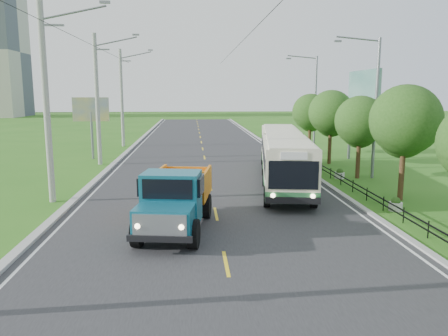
{
  "coord_description": "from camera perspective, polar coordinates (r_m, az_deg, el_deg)",
  "views": [
    {
      "loc": [
        -1.07,
        -13.57,
        5.55
      ],
      "look_at": [
        0.49,
        7.58,
        1.9
      ],
      "focal_mm": 35.0,
      "sensor_mm": 36.0,
      "label": 1
    }
  ],
  "objects": [
    {
      "name": "road",
      "position": [
        34.04,
        -2.37,
        0.39
      ],
      "size": [
        14.0,
        120.0,
        0.02
      ],
      "primitive_type": "cube",
      "color": "#28282B",
      "rests_on": "ground"
    },
    {
      "name": "tree_back",
      "position": [
        41.23,
        11.23,
        6.94
      ],
      "size": [
        3.3,
        3.36,
        5.5
      ],
      "color": "#382314",
      "rests_on": "ground"
    },
    {
      "name": "ground",
      "position": [
        14.7,
        0.27,
        -12.42
      ],
      "size": [
        240.0,
        240.0,
        0.0
      ],
      "primitive_type": "plane",
      "color": "#2B6518",
      "rests_on": "ground"
    },
    {
      "name": "planter_far",
      "position": [
        37.23,
        10.87,
        1.46
      ],
      "size": [
        0.64,
        0.64,
        0.67
      ],
      "color": "silver",
      "rests_on": "ground"
    },
    {
      "name": "planter_near",
      "position": [
        22.45,
        21.49,
        -4.49
      ],
      "size": [
        0.64,
        0.64,
        0.67
      ],
      "color": "silver",
      "rests_on": "ground"
    },
    {
      "name": "billboard_left",
      "position": [
        38.54,
        -16.99,
        6.84
      ],
      "size": [
        3.0,
        0.2,
        5.2
      ],
      "color": "slate",
      "rests_on": "ground"
    },
    {
      "name": "centre_dash",
      "position": [
        14.69,
        0.27,
        -12.34
      ],
      "size": [
        0.12,
        2.2,
        0.0
      ],
      "primitive_type": "cube",
      "color": "yellow",
      "rests_on": "road"
    },
    {
      "name": "bus",
      "position": [
        27.69,
        7.74,
        1.92
      ],
      "size": [
        4.79,
        15.81,
        3.02
      ],
      "rotation": [
        0.0,
        0.0,
        -0.15
      ],
      "color": "#2C6E3C",
      "rests_on": "ground"
    },
    {
      "name": "pole_near",
      "position": [
        23.69,
        -22.13,
        7.95
      ],
      "size": [
        3.51,
        0.32,
        10.0
      ],
      "color": "gray",
      "rests_on": "ground"
    },
    {
      "name": "tree_fourth",
      "position": [
        29.85,
        17.34,
        5.55
      ],
      "size": [
        3.24,
        3.31,
        5.4
      ],
      "color": "#382314",
      "rests_on": "ground"
    },
    {
      "name": "curb_left",
      "position": [
        34.56,
        -14.39,
        0.34
      ],
      "size": [
        0.4,
        120.0,
        0.15
      ],
      "primitive_type": "cube",
      "color": "#9E9E99",
      "rests_on": "ground"
    },
    {
      "name": "curb_right",
      "position": [
        34.99,
        9.41,
        0.59
      ],
      "size": [
        0.3,
        120.0,
        0.1
      ],
      "primitive_type": "cube",
      "color": "#9E9E99",
      "rests_on": "ground"
    },
    {
      "name": "streetlight_mid",
      "position": [
        29.96,
        18.98,
        8.01
      ],
      "size": [
        3.02,
        0.2,
        9.07
      ],
      "color": "slate",
      "rests_on": "ground"
    },
    {
      "name": "dump_truck",
      "position": [
        17.84,
        -6.3,
        -3.58
      ],
      "size": [
        3.18,
        6.36,
        2.56
      ],
      "rotation": [
        0.0,
        0.0,
        -0.15
      ],
      "color": "#125A70",
      "rests_on": "ground"
    },
    {
      "name": "tree_third",
      "position": [
        24.35,
        22.54,
        5.34
      ],
      "size": [
        3.6,
        3.62,
        6.0
      ],
      "color": "#382314",
      "rests_on": "ground"
    },
    {
      "name": "billboard_right",
      "position": [
        36.13,
        17.71,
        8.98
      ],
      "size": [
        0.24,
        6.0,
        7.3
      ],
      "color": "slate",
      "rests_on": "ground"
    },
    {
      "name": "pole_far",
      "position": [
        47.12,
        -13.17,
        8.96
      ],
      "size": [
        3.51,
        0.32,
        10.0
      ],
      "color": "gray",
      "rests_on": "ground"
    },
    {
      "name": "railing_right",
      "position": [
        29.49,
        13.76,
        -0.77
      ],
      "size": [
        0.04,
        40.0,
        0.6
      ],
      "primitive_type": "cube",
      "color": "black",
      "rests_on": "ground"
    },
    {
      "name": "pole_mid",
      "position": [
        35.31,
        -16.17,
        8.65
      ],
      "size": [
        3.51,
        0.32,
        10.0
      ],
      "color": "gray",
      "rests_on": "ground"
    },
    {
      "name": "tree_fifth",
      "position": [
        35.47,
        13.81,
        6.74
      ],
      "size": [
        3.48,
        3.52,
        5.8
      ],
      "color": "#382314",
      "rests_on": "ground"
    },
    {
      "name": "edge_line_left",
      "position": [
        34.47,
        -13.49,
        0.27
      ],
      "size": [
        0.12,
        120.0,
        0.0
      ],
      "primitive_type": "cube",
      "color": "silver",
      "rests_on": "road"
    },
    {
      "name": "streetlight_far",
      "position": [
        43.19,
        11.64,
        8.71
      ],
      "size": [
        3.02,
        0.2,
        9.07
      ],
      "color": "slate",
      "rests_on": "ground"
    },
    {
      "name": "planter_mid",
      "position": [
        29.68,
        14.86,
        -0.78
      ],
      "size": [
        0.64,
        0.64,
        0.67
      ],
      "color": "silver",
      "rests_on": "ground"
    },
    {
      "name": "edge_line_right",
      "position": [
        34.88,
        8.61,
        0.54
      ],
      "size": [
        0.12,
        120.0,
        0.0
      ],
      "primitive_type": "cube",
      "color": "silver",
      "rests_on": "road"
    }
  ]
}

